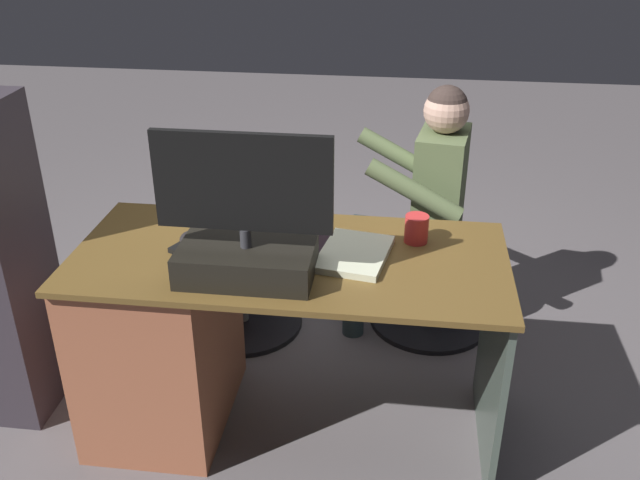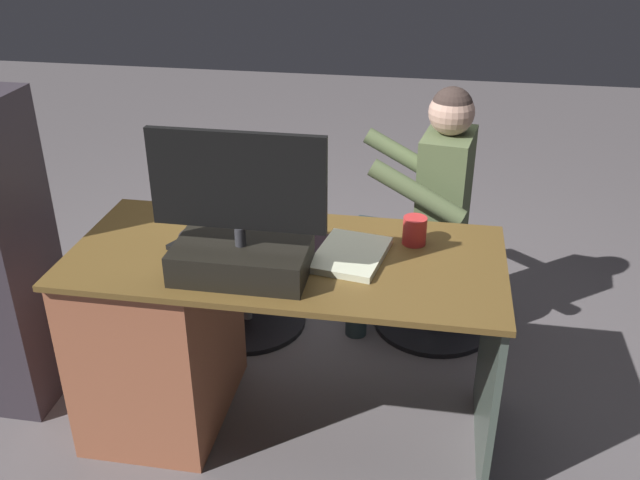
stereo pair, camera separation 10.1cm
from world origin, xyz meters
TOP-DOWN VIEW (x-y plane):
  - ground_plane at (0.00, 0.00)m, footprint 10.00×10.00m
  - desk at (0.40, 0.40)m, footprint 1.49×0.69m
  - monitor at (0.11, 0.55)m, footprint 0.56×0.26m
  - keyboard at (0.08, 0.33)m, footprint 0.42×0.14m
  - computer_mouse at (0.37, 0.35)m, footprint 0.06×0.10m
  - cup at (-0.43, 0.24)m, footprint 0.08×0.08m
  - tv_remote at (0.36, 0.38)m, footprint 0.11×0.15m
  - notebook_binder at (-0.22, 0.38)m, footprint 0.27×0.33m
  - office_chair_teddy at (0.34, -0.26)m, footprint 0.55×0.55m
  - teddy_bear at (0.34, -0.27)m, footprint 0.26×0.26m
  - visitor_chair at (-0.53, -0.39)m, footprint 0.57×0.57m
  - person at (-0.45, -0.38)m, footprint 0.56×0.53m

SIDE VIEW (x-z plane):
  - ground_plane at x=0.00m, z-range 0.00..0.00m
  - office_chair_teddy at x=0.34m, z-range 0.02..0.44m
  - visitor_chair at x=-0.53m, z-range 0.02..0.44m
  - desk at x=0.40m, z-range 0.02..0.77m
  - teddy_bear at x=0.34m, z-range 0.40..0.77m
  - person at x=-0.45m, z-range 0.09..1.24m
  - tv_remote at x=0.36m, z-range 0.75..0.77m
  - keyboard at x=0.08m, z-range 0.75..0.77m
  - notebook_binder at x=-0.22m, z-range 0.75..0.78m
  - computer_mouse at x=0.37m, z-range 0.75..0.79m
  - cup at x=-0.43m, z-range 0.75..0.85m
  - monitor at x=0.11m, z-range 0.64..1.13m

